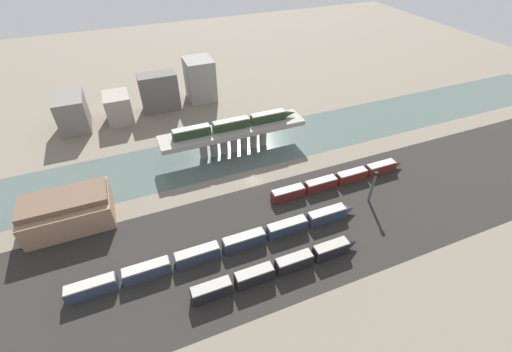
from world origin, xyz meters
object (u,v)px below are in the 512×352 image
train_on_bridge (236,123)px  train_yard_near (279,268)px  warehouse_building (68,210)px  train_yard_mid (227,246)px  signal_tower (372,187)px  train_yard_far (340,179)px

train_on_bridge → train_yard_near: (-8.37, -54.48, -9.29)m
train_on_bridge → warehouse_building: train_on_bridge is taller
train_yard_near → train_yard_mid: (-9.71, 11.27, -0.11)m
train_yard_near → signal_tower: (36.67, 13.21, 3.77)m
train_yard_near → warehouse_building: bearing=141.3°
train_on_bridge → warehouse_building: 58.61m
train_yard_mid → signal_tower: size_ratio=6.99×
train_on_bridge → train_yard_far: size_ratio=0.94×
train_yard_near → train_on_bridge: bearing=81.3°
train_yard_mid → train_on_bridge: bearing=67.3°
warehouse_building → train_on_bridge: bearing=16.5°
train_on_bridge → warehouse_building: bearing=-163.5°
train_yard_mid → train_yard_far: 44.43m
train_on_bridge → train_yard_mid: train_on_bridge is taller
train_yard_far → signal_tower: (3.74, -10.55, 3.92)m
train_yard_far → signal_tower: 11.86m
train_on_bridge → train_yard_far: train_on_bridge is taller
train_on_bridge → signal_tower: 50.34m
train_yard_mid → warehouse_building: 46.28m
train_yard_near → warehouse_building: (-47.44, 37.94, 2.50)m
train_yard_near → signal_tower: size_ratio=3.97×
train_yard_near → train_yard_mid: train_yard_near is taller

